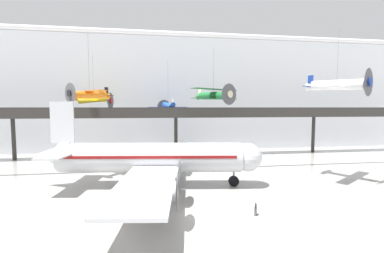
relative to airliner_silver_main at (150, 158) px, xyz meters
name	(u,v)px	position (x,y,z in m)	size (l,w,h in m)	color
ground_plane	(204,218)	(4.85, -9.93, -3.62)	(260.00, 260.00, 0.00)	#9E9B96
hangar_back_wall	(173,95)	(4.85, 27.73, 9.09)	(140.00, 3.00, 25.41)	silver
mezzanine_walkway	(176,116)	(4.85, 19.05, 4.54)	(110.00, 3.20, 9.82)	#2D2B28
ceiling_truss_beam	(184,34)	(4.85, 5.32, 16.61)	(120.00, 0.60, 0.60)	silver
airliner_silver_main	(150,158)	(0.00, 0.00, 0.00)	(28.17, 32.26, 10.53)	silver
suspended_plane_orange_highwing	(90,94)	(-8.22, 5.61, 7.99)	(6.31, 6.31, 9.45)	orange
suspended_plane_green_biplane	(214,95)	(10.52, 10.96, 8.23)	(8.85, 8.03, 9.59)	#1E6B33
suspended_plane_blue_trainer	(168,106)	(3.38, 21.32, 6.56)	(8.30, 6.91, 11.22)	#1E4CAD
suspended_plane_white_twin	(337,85)	(23.85, -1.39, 9.05)	(8.71, 7.92, 8.72)	silver
suspended_plane_yellow_lowwing	(94,99)	(-10.80, 19.39, 7.73)	(7.32, 8.85, 10.29)	yellow
stanchion_barrier	(295,199)	(14.95, -7.47, -3.29)	(0.36, 0.36, 1.08)	#B2B5BA
info_sign_pedestal	(256,210)	(9.67, -9.96, -3.16)	(0.47, 0.66, 1.24)	#4C4C51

